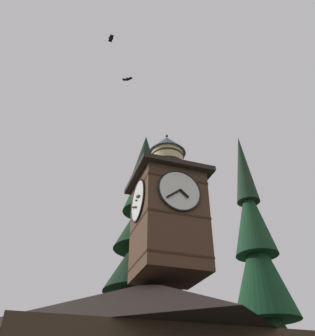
# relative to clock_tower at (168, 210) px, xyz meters

# --- Properties ---
(clock_tower) EXTENTS (3.77, 3.77, 8.25)m
(clock_tower) POSITION_rel_clock_tower_xyz_m (0.00, 0.00, 0.00)
(clock_tower) COLOR #4C3323
(clock_tower) RESTS_ON building_main
(pine_tree_behind) EXTENTS (6.30, 6.30, 18.10)m
(pine_tree_behind) POSITION_rel_clock_tower_xyz_m (-0.19, -4.84, -2.40)
(pine_tree_behind) COLOR #473323
(pine_tree_behind) RESTS_ON ground_plane
(pine_tree_aside) EXTENTS (5.42, 5.42, 20.55)m
(pine_tree_aside) POSITION_rel_clock_tower_xyz_m (-8.56, -5.35, -1.67)
(pine_tree_aside) COLOR #473323
(pine_tree_aside) RESTS_ON ground_plane
(flying_bird_high) EXTENTS (0.28, 0.47, 0.15)m
(flying_bird_high) POSITION_rel_clock_tower_xyz_m (4.10, 2.52, 8.66)
(flying_bird_high) COLOR black
(flying_bird_low) EXTENTS (0.63, 0.49, 0.13)m
(flying_bird_low) POSITION_rel_clock_tower_xyz_m (2.42, -0.49, 9.16)
(flying_bird_low) COLOR black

